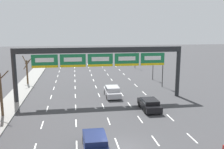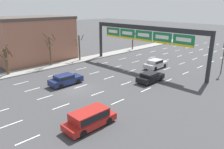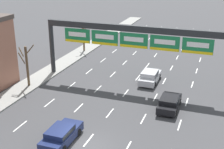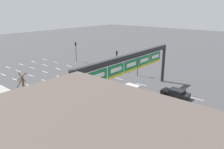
# 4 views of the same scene
# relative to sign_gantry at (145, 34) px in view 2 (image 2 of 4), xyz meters

# --- Properties ---
(ground_plane) EXTENTS (220.00, 220.00, 0.00)m
(ground_plane) POSITION_rel_sign_gantry_xyz_m (0.00, -13.95, -5.52)
(ground_plane) COLOR #3D3D3F
(sidewalk_left) EXTENTS (2.80, 110.00, 0.15)m
(sidewalk_left) POSITION_rel_sign_gantry_xyz_m (-11.30, -13.95, -5.44)
(sidewalk_left) COLOR gray
(sidewalk_left) RESTS_ON ground_plane
(lane_dashes) EXTENTS (13.32, 67.00, 0.01)m
(lane_dashes) POSITION_rel_sign_gantry_xyz_m (0.00, -0.45, -5.51)
(lane_dashes) COLOR white
(lane_dashes) RESTS_ON ground_plane
(sign_gantry) EXTENTS (21.95, 0.70, 6.90)m
(sign_gantry) POSITION_rel_sign_gantry_xyz_m (0.00, 0.00, 0.00)
(sign_gantry) COLOR #232628
(sign_gantry) RESTS_ON ground_plane
(building_near) EXTENTS (9.21, 13.49, 8.02)m
(building_near) POSITION_rel_sign_gantry_xyz_m (-17.62, -10.44, -1.50)
(building_near) COLOR #9E6651
(building_near) RESTS_ON ground_plane
(car_navy) EXTENTS (1.84, 4.38, 1.39)m
(car_navy) POSITION_rel_sign_gantry_xyz_m (-1.89, -14.02, -4.77)
(car_navy) COLOR #19234C
(car_navy) RESTS_ON ground_plane
(car_silver) EXTENTS (1.90, 4.42, 1.47)m
(car_silver) POSITION_rel_sign_gantry_xyz_m (1.74, 0.97, -4.74)
(car_silver) COLOR #B7B7BC
(car_silver) RESTS_ON ground_plane
(suv_red) EXTENTS (1.90, 4.66, 1.54)m
(suv_red) POSITION_rel_sign_gantry_xyz_m (8.44, -18.29, -4.65)
(suv_red) COLOR maroon
(suv_red) RESTS_ON ground_plane
(car_black) EXTENTS (1.85, 4.21, 1.32)m
(car_black) POSITION_rel_sign_gantry_xyz_m (5.15, -5.15, -4.80)
(car_black) COLOR black
(car_black) RESTS_ON ground_plane
(traffic_light_near_gantry) EXTENTS (0.30, 0.35, 4.88)m
(traffic_light_near_gantry) POSITION_rel_sign_gantry_xyz_m (10.53, 5.46, -2.04)
(traffic_light_near_gantry) COLOR black
(traffic_light_near_gantry) RESTS_ON ground_plane
(tree_bare_closest) EXTENTS (1.70, 1.72, 4.80)m
(tree_bare_closest) POSITION_rel_sign_gantry_xyz_m (-11.06, -4.95, -2.80)
(tree_bare_closest) COLOR brown
(tree_bare_closest) RESTS_ON sidewalk_left
(tree_bare_second) EXTENTS (1.71, 2.43, 5.59)m
(tree_bare_second) POSITION_rel_sign_gantry_xyz_m (-11.46, -10.65, -2.44)
(tree_bare_second) COLOR brown
(tree_bare_second) RESTS_ON sidewalk_left
(tree_bare_third) EXTENTS (1.64, 1.59, 4.75)m
(tree_bare_third) POSITION_rel_sign_gantry_xyz_m (-11.04, 10.26, -3.03)
(tree_bare_third) COLOR brown
(tree_bare_third) RESTS_ON sidewalk_left
(tree_bare_furthest) EXTENTS (1.81, 2.05, 4.39)m
(tree_bare_furthest) POSITION_rel_sign_gantry_xyz_m (-11.38, -17.80, -3.04)
(tree_bare_furthest) COLOR brown
(tree_bare_furthest) RESTS_ON sidewalk_left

